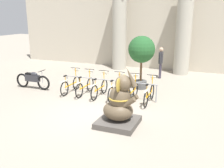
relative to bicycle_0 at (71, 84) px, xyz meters
name	(u,v)px	position (x,y,z in m)	size (l,w,h in m)	color
ground_plane	(99,113)	(2.25, -1.87, -0.41)	(60.00, 60.00, 0.00)	gray
building_facade	(154,22)	(2.25, 6.73, 2.59)	(20.00, 0.20, 6.00)	#BCB29E
column_left	(119,29)	(0.25, 5.73, 2.22)	(1.14, 1.14, 5.16)	#ADA899
column_right	(184,30)	(4.24, 5.73, 2.22)	(1.14, 1.14, 5.16)	#ADA899
bike_rack	(109,83)	(1.85, 0.08, 0.21)	(4.29, 0.05, 0.77)	gray
bicycle_0	(71,84)	(0.00, 0.00, 0.00)	(0.48, 1.72, 1.08)	black
bicycle_1	(85,86)	(0.74, 0.00, 0.00)	(0.48, 1.72, 1.08)	black
bicycle_2	(100,88)	(1.48, -0.05, 0.00)	(0.48, 1.72, 1.08)	black
bicycle_3	(116,89)	(2.21, -0.01, 0.00)	(0.48, 1.72, 1.08)	black
bicycle_4	(132,91)	(2.95, -0.04, 0.00)	(0.48, 1.72, 1.08)	black
bicycle_5	(149,93)	(3.69, -0.07, 0.00)	(0.48, 1.72, 1.08)	black
elephant_statue	(120,106)	(3.29, -2.52, 0.26)	(1.27, 1.27, 1.98)	#4C4742
motorcycle	(33,79)	(-2.04, -0.16, 0.05)	(1.95, 0.55, 0.94)	black
person_pedestrian	(161,60)	(3.28, 4.22, 0.64)	(0.23, 0.47, 1.74)	#383342
potted_tree	(142,52)	(2.80, 1.82, 1.39)	(1.27, 1.27, 2.54)	#4C4C4C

